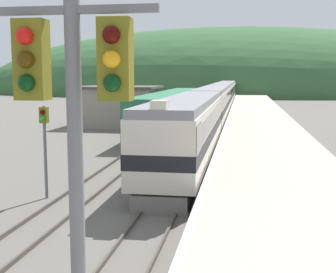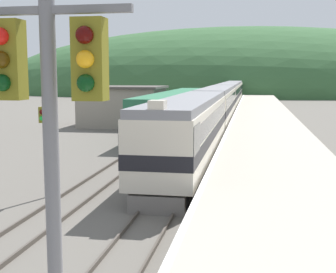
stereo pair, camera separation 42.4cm
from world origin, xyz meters
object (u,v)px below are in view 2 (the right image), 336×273
Objects in this scene: carriage_second at (218,105)px; siding_train at (175,110)px; carriage_fourth at (234,90)px; carriage_third at (229,95)px; signal_post_siding at (44,133)px; signal_mast_main at (50,139)px; express_train_lead_car at (190,129)px.

siding_train is (-4.10, -3.72, -0.33)m from carriage_second.
carriage_third is at bearing -90.00° from carriage_fourth.
signal_mast_main is at bearing -64.54° from signal_post_siding.
express_train_lead_car reaches higher than carriage_second.
carriage_second is 5.55m from siding_train.
carriage_second is at bearing 90.00° from express_train_lead_car.
carriage_second is 32.26m from signal_post_siding.
carriage_second is at bearing 80.18° from signal_post_siding.
express_train_lead_car is at bearing -78.09° from siding_train.
signal_mast_main is (5.25, -42.01, 2.81)m from siding_train.
express_train_lead_car is 10.23m from signal_post_siding.
carriage_third is (0.00, 46.83, -0.01)m from express_train_lead_car.
signal_post_siding is at bearing -122.61° from express_train_lead_car.
signal_mast_main reaches higher than express_train_lead_car.
express_train_lead_car is at bearing -90.00° from carriage_third.
express_train_lead_car is 22.71m from signal_mast_main.
carriage_fourth reaches higher than signal_post_siding.
siding_train is at bearing 101.91° from express_train_lead_car.
carriage_second reaches higher than signal_post_siding.
carriage_third is 23.65m from carriage_fourth.
signal_mast_main is (1.14, -69.38, 2.48)m from carriage_third.
carriage_second reaches higher than siding_train.
siding_train is at bearing -98.53° from carriage_third.
carriage_third is 27.68m from siding_train.
carriage_second is at bearing -90.00° from carriage_third.
siding_train is (-4.10, -27.37, -0.33)m from carriage_third.
carriage_second is 5.41× the size of signal_post_siding.
carriage_fourth is 93.07m from signal_mast_main.
carriage_fourth is 0.77× the size of siding_train.
carriage_fourth is at bearing 85.40° from siding_train.
carriage_fourth is at bearing 90.00° from express_train_lead_car.
siding_train is 42.43m from signal_mast_main.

